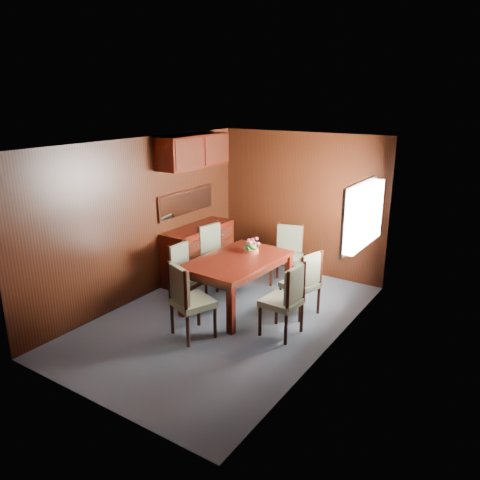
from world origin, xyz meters
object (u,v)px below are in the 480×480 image
Objects in this scene: dining_table at (237,265)px; chair_right_near at (287,297)px; sideboard at (199,252)px; chair_left_near at (185,270)px; flower_centerpiece at (251,245)px; chair_head at (187,297)px.

chair_right_near is at bearing -18.80° from dining_table.
sideboard is at bearing 156.66° from dining_table.
chair_left_near is 3.76× the size of flower_centerpiece.
chair_left_near reaches higher than dining_table.
dining_table is at bearing -93.15° from flower_centerpiece.
chair_left_near is at bearing -153.60° from dining_table.
sideboard is 0.87× the size of dining_table.
chair_right_near is at bearing -36.55° from flower_centerpiece.
flower_centerpiece is (1.17, -0.23, 0.40)m from sideboard.
chair_head reaches higher than sideboard.
flower_centerpiece reaches higher than dining_table.
chair_head is at bearing -91.06° from flower_centerpiece.
flower_centerpiece is (-0.99, 0.74, 0.31)m from chair_right_near.
chair_right_near is at bearing 86.71° from chair_left_near.
chair_head is at bearing 128.10° from chair_right_near.
dining_table is (1.16, -0.57, 0.18)m from sideboard.
chair_right_near is 4.03× the size of flower_centerpiece.
chair_left_near is 0.91× the size of chair_head.
chair_right_near is (1.01, -0.40, -0.09)m from dining_table.
chair_head is at bearing 41.05° from chair_left_near.
flower_centerpiece is at bearing -11.09° from sideboard.
sideboard reaches higher than dining_table.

